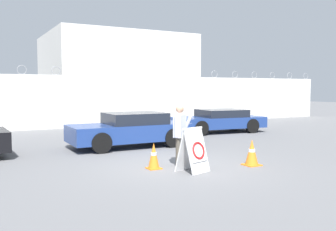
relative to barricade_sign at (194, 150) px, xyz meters
name	(u,v)px	position (x,y,z in m)	size (l,w,h in m)	color
ground_plane	(174,165)	(-0.03, 0.95, -0.56)	(90.00, 90.00, 0.00)	slate
perimeter_wall	(73,101)	(-0.03, 12.10, 0.86)	(36.00, 0.30, 3.28)	silver
building_block	(115,78)	(4.20, 17.03, 2.29)	(9.10, 7.97, 5.71)	silver
barricade_sign	(194,150)	(0.00, 0.00, 0.00)	(0.83, 0.81, 1.14)	white
security_guard	(180,133)	(0.03, 0.76, 0.36)	(0.65, 0.45, 1.67)	#514C42
traffic_cone_near	(252,153)	(1.84, -0.07, -0.21)	(0.42, 0.42, 0.72)	orange
traffic_cone_mid	(154,156)	(-0.73, 0.81, -0.22)	(0.35, 0.35, 0.69)	orange
parked_car_rear_sedan	(131,129)	(0.17, 4.57, 0.07)	(4.30, 1.91, 1.24)	black
parked_car_far_side	(218,120)	(5.67, 6.77, 0.01)	(4.57, 2.34, 1.10)	black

